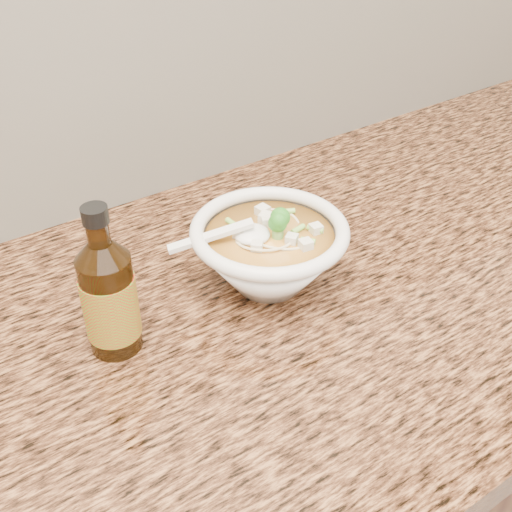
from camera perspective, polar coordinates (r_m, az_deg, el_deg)
counter_slab at (r=0.73m, az=-19.19°, el=-13.10°), size 4.00×0.68×0.04m
soup_bowl at (r=0.80m, az=1.18°, el=0.20°), size 0.22×0.20×0.11m
hot_sauce_bottle at (r=0.71m, az=-12.91°, el=-3.64°), size 0.07×0.07×0.18m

